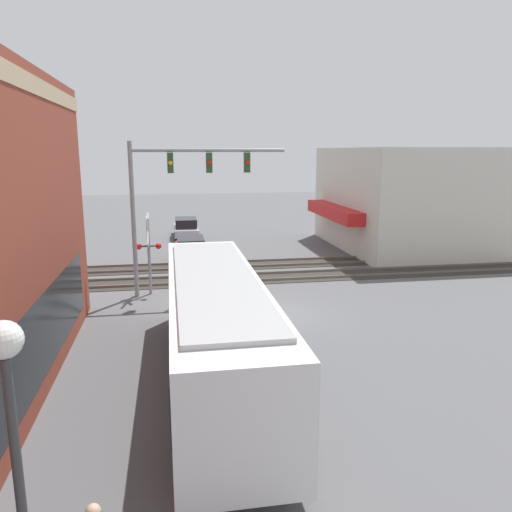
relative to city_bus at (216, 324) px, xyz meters
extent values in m
plane|color=#565659|center=(5.76, -2.80, -1.78)|extent=(120.00, 120.00, 0.00)
cube|color=black|center=(-2.04, 4.75, -0.08)|extent=(16.57, 0.12, 2.20)
cube|color=beige|center=(18.67, -14.67, 1.64)|extent=(12.46, 8.74, 6.84)
cube|color=red|center=(18.67, -9.75, 0.82)|extent=(8.72, 1.20, 0.80)
cube|color=white|center=(0.01, 0.00, -0.02)|extent=(11.86, 2.55, 2.67)
cube|color=black|center=(0.01, 0.00, 0.38)|extent=(11.62, 2.59, 1.12)
cube|color=#B21E1E|center=(0.01, 0.00, -1.19)|extent=(11.62, 2.58, 0.24)
cube|color=#A5A8AA|center=(0.01, 0.00, 1.38)|extent=(10.08, 2.17, 0.12)
cylinder|color=black|center=(3.74, 0.00, -1.28)|extent=(1.00, 2.57, 1.00)
cylinder|color=black|center=(-4.12, 0.00, -1.28)|extent=(1.00, 2.57, 1.00)
cylinder|color=gray|center=(9.39, 2.82, 1.75)|extent=(0.20, 0.20, 7.06)
cylinder|color=gray|center=(9.39, -0.65, 4.88)|extent=(0.16, 6.93, 0.16)
cube|color=#284723|center=(9.39, 1.09, 4.33)|extent=(0.30, 0.27, 0.90)
sphere|color=yellow|center=(9.23, 1.09, 4.33)|extent=(0.20, 0.20, 0.20)
cube|color=#284723|center=(9.39, -0.65, 4.33)|extent=(0.30, 0.27, 0.90)
sphere|color=red|center=(9.23, -0.65, 4.33)|extent=(0.20, 0.20, 0.20)
cube|color=#284723|center=(9.39, -2.38, 4.33)|extent=(0.30, 0.27, 0.90)
sphere|color=red|center=(9.23, -2.38, 4.33)|extent=(0.20, 0.20, 0.20)
cylinder|color=gray|center=(9.72, 2.21, 0.02)|extent=(0.14, 0.14, 3.60)
cube|color=white|center=(9.72, 2.21, 1.32)|extent=(1.41, 0.06, 1.41)
cube|color=white|center=(9.72, 2.21, 1.32)|extent=(1.41, 0.06, 1.41)
cylinder|color=#38383A|center=(9.72, 2.21, 0.52)|extent=(0.08, 0.90, 0.08)
sphere|color=red|center=(9.67, 1.76, 0.52)|extent=(0.28, 0.28, 0.28)
sphere|color=red|center=(9.67, 2.66, 0.52)|extent=(0.28, 0.28, 0.28)
sphere|color=white|center=(-7.96, 3.04, 2.82)|extent=(0.44, 0.44, 0.44)
cube|color=#332D28|center=(11.76, -2.80, -1.77)|extent=(2.60, 60.00, 0.03)
cube|color=#6B6056|center=(11.04, -2.80, -1.71)|extent=(0.07, 60.00, 0.15)
cube|color=#6B6056|center=(12.48, -2.80, -1.71)|extent=(0.07, 60.00, 0.15)
cube|color=#332D28|center=(14.96, -2.80, -1.77)|extent=(2.60, 60.00, 0.03)
cube|color=#6B6056|center=(14.24, -2.80, -1.71)|extent=(0.07, 60.00, 0.15)
cube|color=#6B6056|center=(15.68, -2.80, -1.71)|extent=(0.07, 60.00, 0.15)
cube|color=#B21E19|center=(17.22, 0.00, -1.27)|extent=(4.74, 1.80, 0.51)
cube|color=black|center=(16.98, 0.00, -0.70)|extent=(2.61, 1.62, 0.63)
cylinder|color=black|center=(18.69, 0.00, -1.46)|extent=(0.64, 1.82, 0.64)
cylinder|color=black|center=(15.75, 0.00, -1.46)|extent=(0.64, 1.82, 0.64)
cube|color=#B7B7BC|center=(25.48, 0.00, -1.24)|extent=(4.59, 1.80, 0.57)
cube|color=black|center=(25.25, 0.00, -0.61)|extent=(2.53, 1.62, 0.68)
cylinder|color=black|center=(26.90, 0.00, -1.46)|extent=(0.64, 1.82, 0.64)
cylinder|color=black|center=(24.05, 0.00, -1.46)|extent=(0.64, 1.82, 0.64)
sphere|color=tan|center=(-7.06, 2.40, -0.17)|extent=(0.22, 0.22, 0.22)
camera|label=1|loc=(-13.55, 1.17, 4.87)|focal=35.00mm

